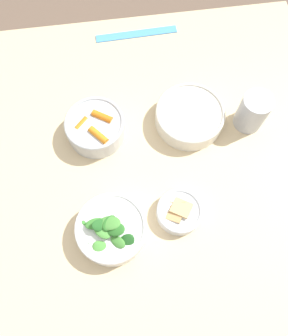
# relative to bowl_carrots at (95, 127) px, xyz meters

# --- Properties ---
(ground_plane) EXTENTS (10.00, 10.00, 0.00)m
(ground_plane) POSITION_rel_bowl_carrots_xyz_m (0.01, -0.08, -0.78)
(ground_plane) COLOR brown
(dining_table) EXTENTS (1.31, 0.99, 0.75)m
(dining_table) POSITION_rel_bowl_carrots_xyz_m (0.01, -0.08, -0.13)
(dining_table) COLOR beige
(dining_table) RESTS_ON ground_plane
(bowl_carrots) EXTENTS (0.16, 0.16, 0.07)m
(bowl_carrots) POSITION_rel_bowl_carrots_xyz_m (0.00, 0.00, 0.00)
(bowl_carrots) COLOR silver
(bowl_carrots) RESTS_ON dining_table
(bowl_greens) EXTENTS (0.17, 0.17, 0.09)m
(bowl_greens) POSITION_rel_bowl_carrots_xyz_m (0.01, -0.28, -0.00)
(bowl_greens) COLOR white
(bowl_greens) RESTS_ON dining_table
(bowl_beans_hotdog) EXTENTS (0.19, 0.19, 0.05)m
(bowl_beans_hotdog) POSITION_rel_bowl_carrots_xyz_m (0.26, 0.00, -0.01)
(bowl_beans_hotdog) COLOR silver
(bowl_beans_hotdog) RESTS_ON dining_table
(bowl_cookies) EXTENTS (0.11, 0.11, 0.04)m
(bowl_cookies) POSITION_rel_bowl_carrots_xyz_m (0.19, -0.26, -0.01)
(bowl_cookies) COLOR silver
(bowl_cookies) RESTS_ON dining_table
(ruler) EXTENTS (0.26, 0.04, 0.00)m
(ruler) POSITION_rel_bowl_carrots_xyz_m (0.16, 0.34, -0.03)
(ruler) COLOR #4C99E0
(ruler) RESTS_ON dining_table
(cup) EXTENTS (0.08, 0.08, 0.11)m
(cup) POSITION_rel_bowl_carrots_xyz_m (0.42, -0.02, 0.02)
(cup) COLOR #B2B7C1
(cup) RESTS_ON dining_table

